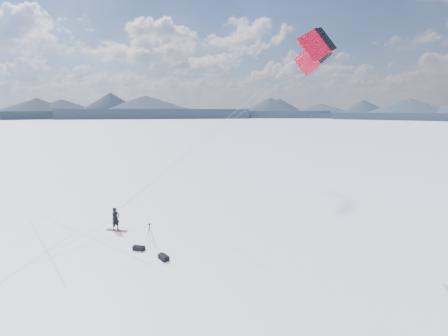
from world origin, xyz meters
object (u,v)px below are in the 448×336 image
(snowkiter, at_px, (116,230))
(gear_bag_b, at_px, (164,257))
(gear_bag_a, at_px, (139,248))
(snowboard, at_px, (117,230))
(tripod, at_px, (150,230))

(snowkiter, xyz_separation_m, gear_bag_b, (5.43, -3.65, 0.15))
(snowkiter, relative_size, gear_bag_a, 2.32)
(snowboard, relative_size, tripod, 1.35)
(snowboard, height_order, gear_bag_a, gear_bag_a)
(snowkiter, relative_size, gear_bag_b, 2.05)
(snowboard, relative_size, gear_bag_b, 2.01)
(snowboard, height_order, tripod, tripod)
(snowboard, distance_m, gear_bag_a, 4.18)
(snowboard, bearing_deg, snowkiter, 137.07)
(gear_bag_a, relative_size, gear_bag_b, 0.88)
(gear_bag_a, bearing_deg, gear_bag_b, -21.60)
(snowkiter, bearing_deg, gear_bag_a, -107.78)
(snowboard, height_order, gear_bag_b, gear_bag_b)
(tripod, relative_size, gear_bag_b, 1.49)
(snowboard, bearing_deg, tripod, -17.66)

